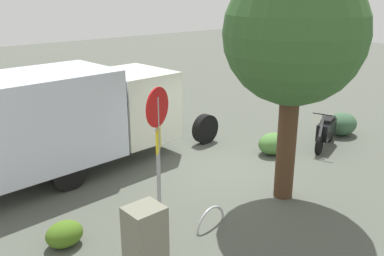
# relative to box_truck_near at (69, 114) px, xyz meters

# --- Properties ---
(ground_plane) EXTENTS (60.00, 60.00, 0.00)m
(ground_plane) POSITION_rel_box_truck_near_xyz_m (-2.98, 2.79, -1.52)
(ground_plane) COLOR #4D5248
(box_truck_near) EXTENTS (7.56, 2.57, 2.65)m
(box_truck_near) POSITION_rel_box_truck_near_xyz_m (0.00, 0.00, 0.00)
(box_truck_near) COLOR black
(box_truck_near) RESTS_ON ground
(motorcycle) EXTENTS (1.75, 0.78, 1.20)m
(motorcycle) POSITION_rel_box_truck_near_xyz_m (-6.45, 3.36, -1.00)
(motorcycle) COLOR black
(motorcycle) RESTS_ON ground
(stop_sign) EXTENTS (0.71, 0.33, 2.81)m
(stop_sign) POSITION_rel_box_truck_near_xyz_m (-0.13, 3.61, 0.35)
(stop_sign) COLOR #9E9EA3
(stop_sign) RESTS_ON ground
(street_tree) EXTENTS (2.94, 2.94, 5.12)m
(street_tree) POSITION_rel_box_truck_near_xyz_m (-2.97, 4.49, 2.09)
(street_tree) COLOR #47301E
(street_tree) RESTS_ON ground
(utility_cabinet) EXTENTS (0.59, 0.52, 1.26)m
(utility_cabinet) POSITION_rel_box_truck_near_xyz_m (1.03, 4.79, -0.89)
(utility_cabinet) COLOR slate
(utility_cabinet) RESTS_ON ground
(bike_rack_hoop) EXTENTS (0.85, 0.17, 0.85)m
(bike_rack_hoop) POSITION_rel_box_truck_near_xyz_m (-0.82, 4.37, -1.52)
(bike_rack_hoop) COLOR #B7B7BC
(bike_rack_hoop) RESTS_ON ground
(shrub_near_sign) EXTENTS (0.69, 0.57, 0.47)m
(shrub_near_sign) POSITION_rel_box_truck_near_xyz_m (1.66, 3.10, -1.28)
(shrub_near_sign) COLOR #466B1C
(shrub_near_sign) RESTS_ON ground
(shrub_mid_verge) EXTENTS (1.07, 0.87, 0.73)m
(shrub_mid_verge) POSITION_rel_box_truck_near_xyz_m (-7.86, 3.06, -1.15)
(shrub_mid_verge) COLOR #36593D
(shrub_mid_verge) RESTS_ON ground
(shrub_by_tree) EXTENTS (0.90, 0.74, 0.61)m
(shrub_by_tree) POSITION_rel_box_truck_near_xyz_m (-4.84, 2.67, -1.21)
(shrub_by_tree) COLOR #4A7B39
(shrub_by_tree) RESTS_ON ground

